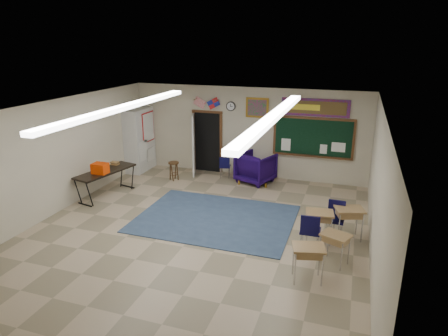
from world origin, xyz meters
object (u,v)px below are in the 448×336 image
(wingback_armchair, at_px, (256,168))
(student_desk_front_left, at_px, (319,225))
(folding_table, at_px, (106,182))
(wooden_stool, at_px, (174,171))
(student_desk_front_right, at_px, (348,222))

(wingback_armchair, relative_size, student_desk_front_left, 1.44)
(wingback_armchair, distance_m, folding_table, 4.70)
(wingback_armchair, xyz_separation_m, folding_table, (-3.90, -2.62, -0.05))
(wingback_armchair, relative_size, wooden_stool, 1.73)
(student_desk_front_left, height_order, wooden_stool, student_desk_front_left)
(student_desk_front_left, distance_m, folding_table, 6.33)
(student_desk_front_right, relative_size, folding_table, 0.38)
(wingback_armchair, relative_size, student_desk_front_right, 1.40)
(student_desk_front_right, height_order, folding_table, folding_table)
(folding_table, distance_m, wooden_stool, 2.32)
(student_desk_front_left, bearing_deg, wooden_stool, 142.33)
(wooden_stool, bearing_deg, wingback_armchair, 14.70)
(wingback_armchair, xyz_separation_m, student_desk_front_right, (3.01, -3.13, -0.06))
(student_desk_front_right, xyz_separation_m, folding_table, (-6.91, 0.52, 0.01))
(student_desk_front_right, bearing_deg, wingback_armchair, 115.48)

